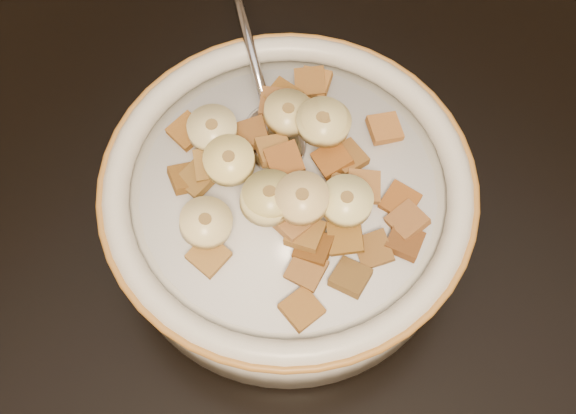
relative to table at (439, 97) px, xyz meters
The scene contains 44 objects.
floor 0.78m from the table, ahead, with size 4.00×4.50×0.10m, color #422816.
table is the anchor object (origin of this frame).
cereal_bowl 0.18m from the table, 97.34° to the right, with size 0.22×0.22×0.05m, color silver.
milk 0.19m from the table, 97.34° to the right, with size 0.19×0.19×0.00m, color silver.
spoon 0.18m from the table, 108.63° to the right, with size 0.04×0.05×0.01m, color #B4B5C0.
cereal_square_0 0.23m from the table, 108.85° to the right, with size 0.02×0.02×0.01m, color brown.
cereal_square_1 0.17m from the table, 93.09° to the right, with size 0.02×0.02×0.01m, color #984F1B.
cereal_square_2 0.20m from the table, 81.19° to the right, with size 0.02×0.02×0.01m, color brown.
cereal_square_3 0.20m from the table, 99.19° to the right, with size 0.02×0.02×0.01m, color brown.
cereal_square_4 0.18m from the table, 86.23° to the right, with size 0.02×0.02×0.01m, color olive.
cereal_square_5 0.17m from the table, 116.64° to the right, with size 0.02×0.02×0.01m, color brown.
cereal_square_6 0.21m from the table, 90.36° to the right, with size 0.02×0.02×0.01m, color #9C6A37.
cereal_square_7 0.14m from the table, 119.53° to the right, with size 0.02×0.02×0.01m, color brown.
cereal_square_8 0.25m from the table, 82.02° to the right, with size 0.02×0.02×0.01m, color brown.
cereal_square_9 0.16m from the table, 117.96° to the right, with size 0.02×0.02×0.01m, color brown.
cereal_square_10 0.16m from the table, 110.86° to the right, with size 0.02×0.02×0.01m, color brown.
cereal_square_11 0.25m from the table, 97.38° to the right, with size 0.02×0.02×0.01m, color #9C662C.
cereal_square_12 0.21m from the table, 87.53° to the right, with size 0.02×0.02×0.01m, color brown.
cereal_square_13 0.20m from the table, 75.67° to the right, with size 0.02×0.02×0.01m, color brown.
cereal_square_14 0.16m from the table, 74.04° to the right, with size 0.02×0.02×0.01m, color brown.
cereal_square_15 0.19m from the table, 110.72° to the right, with size 0.02×0.02×0.01m, color brown.
cereal_square_16 0.22m from the table, 77.57° to the right, with size 0.02×0.02×0.01m, color brown.
cereal_square_17 0.22m from the table, 109.05° to the right, with size 0.02×0.02×0.01m, color brown.
cereal_square_18 0.17m from the table, 83.20° to the right, with size 0.02×0.02×0.01m, color #926026.
cereal_square_19 0.23m from the table, 84.27° to the right, with size 0.02×0.02×0.01m, color brown.
cereal_square_20 0.22m from the table, 85.11° to the right, with size 0.02×0.02×0.01m, color #613412.
cereal_square_21 0.16m from the table, 90.72° to the right, with size 0.02×0.02×0.01m, color brown.
cereal_square_22 0.18m from the table, 71.10° to the right, with size 0.02×0.02×0.01m, color brown.
cereal_square_23 0.19m from the table, 70.47° to the right, with size 0.02×0.02×0.01m, color brown.
cereal_square_24 0.14m from the table, 119.41° to the right, with size 0.02×0.02×0.01m, color #995625.
cereal_square_25 0.22m from the table, 118.85° to the right, with size 0.02×0.02×0.01m, color #915C23.
cereal_square_26 0.19m from the table, 103.49° to the right, with size 0.02×0.02×0.01m, color brown.
cereal_square_27 0.23m from the table, 110.23° to the right, with size 0.02×0.02×0.01m, color brown.
cereal_square_28 0.13m from the table, 88.61° to the right, with size 0.02×0.02×0.01m, color #9B5C2E.
banana_slice_0 0.22m from the table, 95.43° to the right, with size 0.03×0.03×0.01m, color beige.
banana_slice_1 0.20m from the table, 83.82° to the right, with size 0.03×0.03×0.01m, color #F1E597.
banana_slice_2 0.21m from the table, 90.39° to the right, with size 0.03×0.03×0.01m, color #FCDA8F.
banana_slice_3 0.18m from the table, 108.94° to the right, with size 0.03×0.03×0.01m, color #CDC57B.
banana_slice_4 0.21m from the table, 114.09° to the right, with size 0.03×0.03×0.01m, color #FEEAA8.
banana_slice_5 0.17m from the table, 100.07° to the right, with size 0.03×0.03×0.01m, color beige.
banana_slice_6 0.25m from the table, 100.36° to the right, with size 0.03×0.03×0.01m, color #FDEA97.
banana_slice_7 0.22m from the table, 95.32° to the right, with size 0.03×0.03×0.01m, color #DCCA81.
banana_slice_8 0.17m from the table, 99.32° to the right, with size 0.03×0.03×0.01m, color #F2E07B.
banana_slice_9 0.22m from the table, 106.12° to the right, with size 0.03×0.03×0.01m, color #FFE87D.
Camera 1 is at (0.11, -0.34, 1.20)m, focal length 45.00 mm.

